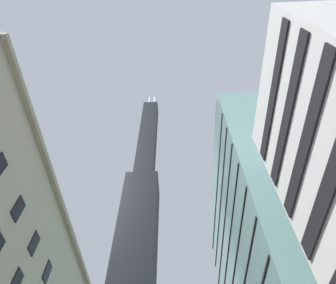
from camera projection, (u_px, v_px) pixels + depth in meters
The scene contains 2 objects.
dark_skyscraper at pixel (134, 269), 108.32m from camera, with size 22.55×22.55×215.68m.
glass_office_midrise at pixel (297, 281), 37.77m from camera, with size 16.22×32.76×46.50m.
Camera 1 is at (3.75, -11.51, 1.72)m, focal length 31.20 mm.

